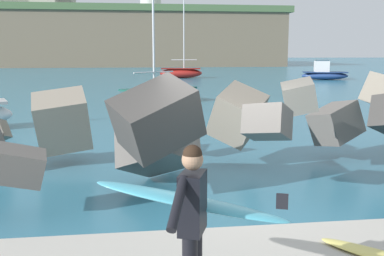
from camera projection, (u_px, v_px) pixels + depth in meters
ground_plane at (228, 203)px, 8.88m from camera, size 400.00×400.00×0.00m
breakwater_jetty at (196, 125)px, 10.43m from camera, size 29.87×6.76×2.49m
surfer_with_board at (191, 215)px, 4.60m from camera, size 2.09×1.47×1.78m
boat_near_right at (159, 94)px, 25.92m from camera, size 4.92×4.40×5.97m
boat_mid_left at (324, 74)px, 47.45m from camera, size 5.05×3.01×2.04m
boat_mid_centre at (181, 72)px, 50.19m from camera, size 4.82×2.30×8.37m
headland_bluff at (71, 38)px, 99.55m from camera, size 86.16×38.67×11.33m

